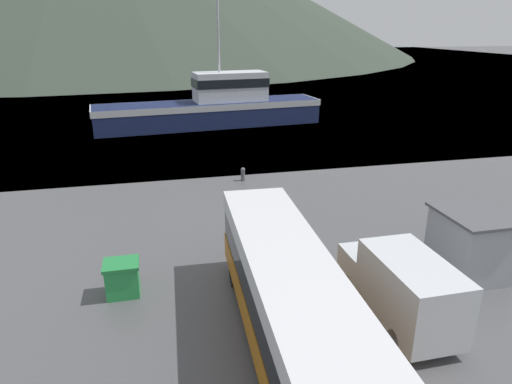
{
  "coord_description": "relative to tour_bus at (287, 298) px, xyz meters",
  "views": [
    {
      "loc": [
        -5.6,
        -5.19,
        9.48
      ],
      "look_at": [
        -0.98,
        14.78,
        2.0
      ],
      "focal_mm": 32.0,
      "sensor_mm": 36.0,
      "label": 1
    }
  ],
  "objects": [
    {
      "name": "storage_bin",
      "position": [
        -5.07,
        4.34,
        -1.17
      ],
      "size": [
        1.3,
        1.13,
        1.32
      ],
      "color": "green",
      "rests_on": "ground"
    },
    {
      "name": "water_surface",
      "position": [
        2.04,
        137.55,
        -1.84
      ],
      "size": [
        240.0,
        240.0,
        0.0
      ],
      "primitive_type": "plane",
      "color": "#475B6B",
      "rests_on": "ground"
    },
    {
      "name": "small_boat",
      "position": [
        0.94,
        39.97,
        -1.47
      ],
      "size": [
        6.95,
        3.86,
        0.73
      ],
      "rotation": [
        0.0,
        0.0,
        4.97
      ],
      "color": "#19234C",
      "rests_on": "water_surface"
    },
    {
      "name": "dock_kiosk",
      "position": [
        8.47,
        2.81,
        -0.5
      ],
      "size": [
        2.52,
        3.01,
        2.65
      ],
      "color": "#93999E",
      "rests_on": "ground"
    },
    {
      "name": "mooring_bollard",
      "position": [
        1.95,
        16.44,
        -1.36
      ],
      "size": [
        0.29,
        0.29,
        0.88
      ],
      "color": "#4C4C51",
      "rests_on": "ground"
    },
    {
      "name": "delivery_van",
      "position": [
        4.17,
        0.6,
        -0.52
      ],
      "size": [
        2.06,
        5.46,
        2.51
      ],
      "rotation": [
        0.0,
        0.0,
        0.01
      ],
      "color": "silver",
      "rests_on": "ground"
    },
    {
      "name": "fishing_boat",
      "position": [
        2.59,
        34.18,
        0.09
      ],
      "size": [
        22.72,
        6.69,
        11.79
      ],
      "rotation": [
        0.0,
        0.0,
        1.67
      ],
      "color": "#19234C",
      "rests_on": "water_surface"
    },
    {
      "name": "tour_bus",
      "position": [
        0.0,
        0.0,
        0.0
      ],
      "size": [
        2.9,
        11.62,
        3.27
      ],
      "rotation": [
        0.0,
        0.0,
        -0.04
      ],
      "color": "#B26614",
      "rests_on": "ground"
    }
  ]
}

